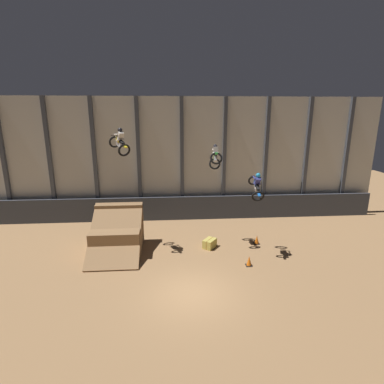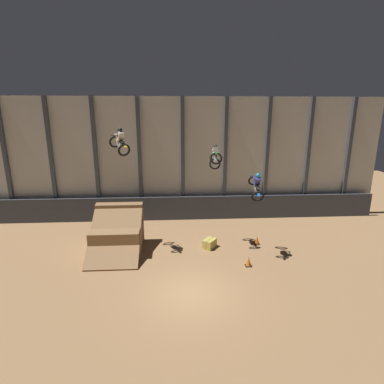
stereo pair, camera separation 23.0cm
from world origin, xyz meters
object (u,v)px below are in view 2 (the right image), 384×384
at_px(rider_bike_left_air, 120,142).
at_px(hay_bale_trackside, 210,243).
at_px(traffic_cone_near_ramp, 257,240).
at_px(dirt_ramp, 118,234).
at_px(traffic_cone_arena_edge, 249,261).
at_px(rider_bike_right_air, 256,185).
at_px(rider_bike_center_air, 215,157).

bearing_deg(rider_bike_left_air, hay_bale_trackside, -30.89).
relative_size(rider_bike_left_air, traffic_cone_near_ramp, 3.12).
xyz_separation_m(dirt_ramp, rider_bike_left_air, (0.50, -0.19, 5.78)).
bearing_deg(traffic_cone_arena_edge, rider_bike_right_air, 66.40).
bearing_deg(hay_bale_trackside, traffic_cone_arena_edge, -52.85).
relative_size(rider_bike_right_air, traffic_cone_near_ramp, 3.23).
bearing_deg(traffic_cone_near_ramp, traffic_cone_arena_edge, -113.96).
bearing_deg(rider_bike_right_air, traffic_cone_near_ramp, 70.18).
relative_size(rider_bike_center_air, traffic_cone_near_ramp, 2.98).
xyz_separation_m(rider_bike_right_air, hay_bale_trackside, (-2.51, 1.16, -4.08)).
relative_size(dirt_ramp, hay_bale_trackside, 3.81).
xyz_separation_m(rider_bike_center_air, hay_bale_trackside, (-0.33, -0.40, -5.49)).
bearing_deg(rider_bike_center_air, traffic_cone_near_ramp, 3.55).
distance_m(dirt_ramp, rider_bike_center_air, 7.78).
relative_size(dirt_ramp, traffic_cone_near_ramp, 7.11).
distance_m(dirt_ramp, rider_bike_right_air, 9.08).
bearing_deg(traffic_cone_arena_edge, rider_bike_center_air, 118.46).
bearing_deg(rider_bike_right_air, rider_bike_left_air, 175.95).
height_order(rider_bike_left_air, rider_bike_center_air, rider_bike_left_air).
xyz_separation_m(rider_bike_right_air, traffic_cone_near_ramp, (0.67, 1.50, -4.08)).
bearing_deg(dirt_ramp, traffic_cone_arena_edge, -19.43).
distance_m(rider_bike_right_air, traffic_cone_near_ramp, 4.40).
relative_size(traffic_cone_arena_edge, hay_bale_trackside, 0.54).
height_order(traffic_cone_near_ramp, traffic_cone_arena_edge, same).
bearing_deg(dirt_ramp, rider_bike_right_air, -9.29).
height_order(dirt_ramp, rider_bike_right_air, rider_bike_right_air).
height_order(rider_bike_center_air, traffic_cone_near_ramp, rider_bike_center_air).
distance_m(rider_bike_center_air, hay_bale_trackside, 5.52).
height_order(rider_bike_left_air, traffic_cone_arena_edge, rider_bike_left_air).
relative_size(rider_bike_left_air, rider_bike_right_air, 0.97).
bearing_deg(traffic_cone_near_ramp, rider_bike_right_air, -114.28).
xyz_separation_m(dirt_ramp, traffic_cone_near_ramp, (8.99, 0.13, -0.70)).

